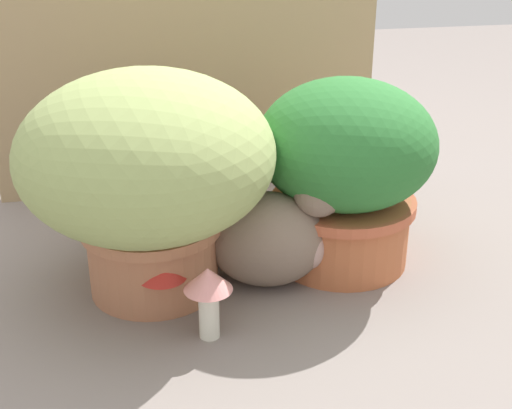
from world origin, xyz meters
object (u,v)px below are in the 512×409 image
mushroom_ornament_pink (208,289)px  cat (274,234)px  grass_planter (147,168)px  mushroom_ornament_red (162,270)px  leafy_planter (345,167)px

mushroom_ornament_pink → cat: bearing=46.2°
grass_planter → mushroom_ornament_red: size_ratio=3.74×
cat → mushroom_ornament_red: size_ratio=2.60×
grass_planter → cat: (0.26, -0.03, -0.16)m
mushroom_ornament_red → cat: bearing=17.1°
grass_planter → mushroom_ornament_red: 0.21m
leafy_planter → cat: size_ratio=1.18×
cat → mushroom_ornament_pink: size_ratio=2.42×
leafy_planter → mushroom_ornament_pink: leafy_planter is taller
cat → mushroom_ornament_red: 0.26m
leafy_planter → cat: leafy_planter is taller
cat → mushroom_ornament_red: bearing=-162.9°
mushroom_ornament_pink → grass_planter: bearing=113.9°
cat → mushroom_ornament_red: (-0.25, -0.08, -0.02)m
cat → mushroom_ornament_pink: cat is taller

